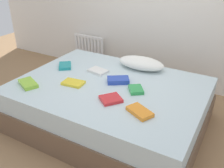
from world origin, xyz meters
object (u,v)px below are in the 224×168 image
(pillow, at_px, (141,63))
(radiator, at_px, (89,49))
(bed, at_px, (110,104))
(textbook_white, at_px, (98,71))
(textbook_yellow, at_px, (73,83))
(textbook_lime, at_px, (28,83))
(textbook_teal, at_px, (65,66))
(textbook_red, at_px, (111,99))
(textbook_green, at_px, (136,90))
(textbook_blue, at_px, (118,80))
(textbook_orange, at_px, (140,112))

(pillow, bearing_deg, radiator, 151.84)
(bed, distance_m, textbook_white, 0.43)
(bed, relative_size, pillow, 3.53)
(textbook_yellow, distance_m, textbook_lime, 0.47)
(radiator, height_order, textbook_lime, radiator)
(textbook_teal, height_order, textbook_red, textbook_teal)
(textbook_teal, bearing_deg, radiator, 161.76)
(radiator, relative_size, textbook_yellow, 2.46)
(bed, bearing_deg, textbook_lime, -149.02)
(pillow, distance_m, textbook_yellow, 0.87)
(textbook_green, bearing_deg, radiator, -166.91)
(textbook_lime, bearing_deg, pillow, 74.38)
(textbook_blue, bearing_deg, bed, -156.20)
(radiator, height_order, textbook_orange, radiator)
(textbook_orange, height_order, textbook_lime, textbook_lime)
(textbook_teal, bearing_deg, textbook_red, 27.14)
(radiator, xyz_separation_m, textbook_white, (0.82, -1.00, 0.18))
(pillow, bearing_deg, textbook_white, -137.84)
(radiator, xyz_separation_m, textbook_orange, (1.59, -1.55, 0.18))
(textbook_teal, relative_size, textbook_blue, 0.91)
(textbook_orange, xyz_separation_m, textbook_red, (-0.33, 0.06, -0.00))
(textbook_green, bearing_deg, textbook_white, -145.46)
(bed, relative_size, textbook_lime, 8.12)
(textbook_orange, bearing_deg, textbook_lime, -148.99)
(radiator, xyz_separation_m, textbook_lime, (0.35, -1.64, 0.18))
(textbook_orange, height_order, textbook_white, textbook_orange)
(textbook_white, height_order, textbook_lime, textbook_lime)
(textbook_red, height_order, textbook_lime, textbook_lime)
(textbook_teal, distance_m, textbook_blue, 0.76)
(bed, distance_m, textbook_orange, 0.67)
(bed, distance_m, textbook_blue, 0.30)
(radiator, height_order, textbook_green, radiator)
(textbook_lime, bearing_deg, textbook_teal, 111.98)
(textbook_blue, bearing_deg, textbook_orange, -77.22)
(textbook_lime, bearing_deg, textbook_blue, 58.77)
(bed, distance_m, radiator, 1.62)
(radiator, relative_size, textbook_blue, 2.38)
(pillow, relative_size, textbook_lime, 2.30)
(pillow, height_order, textbook_green, pillow)
(textbook_lime, bearing_deg, textbook_white, 79.09)
(textbook_teal, height_order, textbook_yellow, textbook_teal)
(textbook_orange, distance_m, textbook_white, 0.94)
(textbook_yellow, bearing_deg, radiator, 112.15)
(textbook_orange, xyz_separation_m, textbook_green, (-0.19, 0.34, 0.00))
(pillow, relative_size, textbook_red, 3.01)
(radiator, bearing_deg, textbook_teal, -70.25)
(textbook_teal, height_order, textbook_orange, textbook_orange)
(pillow, bearing_deg, textbook_red, -86.16)
(textbook_green, bearing_deg, textbook_orange, -6.50)
(textbook_red, distance_m, textbook_lime, 0.93)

